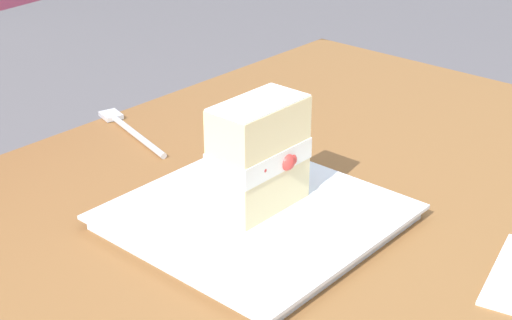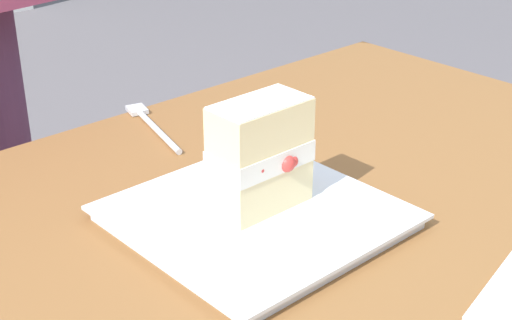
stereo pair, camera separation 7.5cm
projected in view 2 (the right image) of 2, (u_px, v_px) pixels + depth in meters
The scene contains 3 objects.
dessert_plate at pixel (256, 217), 0.78m from camera, with size 0.25×0.25×0.02m.
cake_slice at pixel (260, 155), 0.76m from camera, with size 0.10×0.07×0.11m.
dessert_fork at pixel (151, 124), 1.01m from camera, with size 0.06×0.17×0.01m.
Camera 2 is at (0.45, 0.33, 1.14)m, focal length 53.50 mm.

